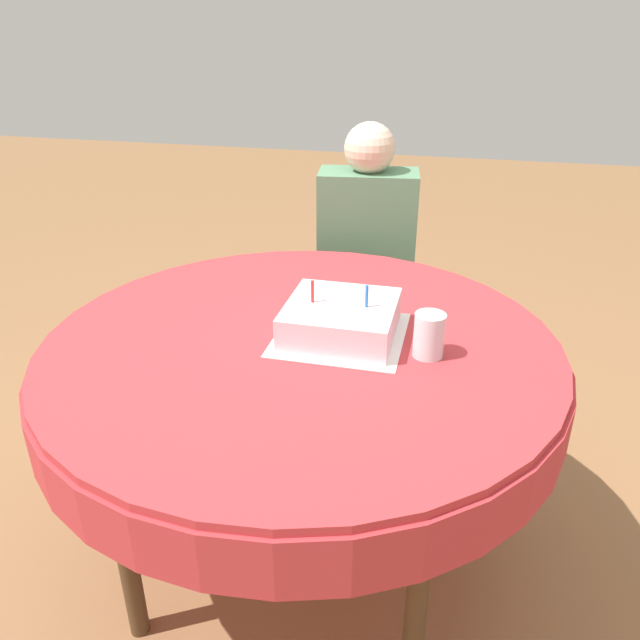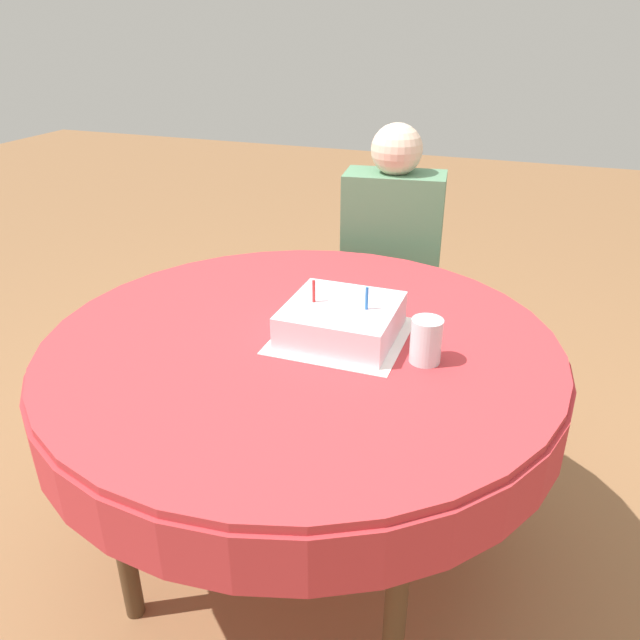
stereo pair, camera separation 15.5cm
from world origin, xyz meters
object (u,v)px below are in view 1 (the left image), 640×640
at_px(chair, 365,288).
at_px(birthday_cake, 341,319).
at_px(person, 366,250).
at_px(drinking_glass, 429,335).

distance_m(chair, birthday_cake, 0.95).
distance_m(chair, person, 0.21).
distance_m(person, drinking_glass, 0.92).
xyz_separation_m(chair, person, (0.01, -0.09, 0.19)).
xyz_separation_m(person, drinking_glass, (0.30, -0.86, 0.11)).
bearing_deg(birthday_cake, drinking_glass, -13.69).
bearing_deg(chair, person, -90.00).
relative_size(birthday_cake, drinking_glass, 2.49).
height_order(person, birthday_cake, person).
bearing_deg(drinking_glass, birthday_cake, 166.31).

